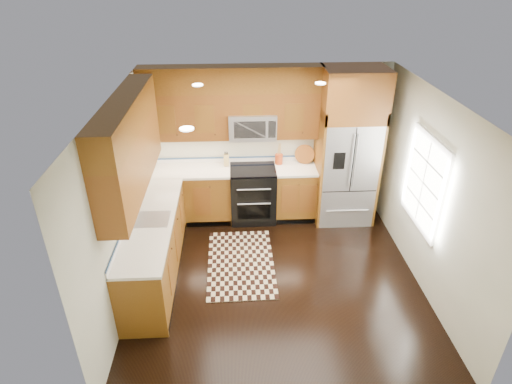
{
  "coord_description": "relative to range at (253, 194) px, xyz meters",
  "views": [
    {
      "loc": [
        -0.54,
        -4.73,
        4.05
      ],
      "look_at": [
        -0.26,
        0.6,
        1.1
      ],
      "focal_mm": 30.0,
      "sensor_mm": 36.0,
      "label": 1
    }
  ],
  "objects": [
    {
      "name": "ground",
      "position": [
        0.25,
        -1.67,
        -0.47
      ],
      "size": [
        4.0,
        4.0,
        0.0
      ],
      "primitive_type": "plane",
      "color": "black",
      "rests_on": "ground"
    },
    {
      "name": "countertop",
      "position": [
        -0.84,
        -0.65,
        0.45
      ],
      "size": [
        2.86,
        3.01,
        0.04
      ],
      "color": "white",
      "rests_on": "base_cabinets"
    },
    {
      "name": "microwave",
      "position": [
        -0.0,
        0.13,
        1.19
      ],
      "size": [
        0.76,
        0.4,
        0.42
      ],
      "color": "#B2B2B7",
      "rests_on": "ground"
    },
    {
      "name": "base_cabinets",
      "position": [
        -0.98,
        -0.77,
        -0.02
      ],
      "size": [
        2.85,
        3.0,
        0.9
      ],
      "color": "brown",
      "rests_on": "ground"
    },
    {
      "name": "knife_block",
      "position": [
        -0.44,
        0.19,
        0.57
      ],
      "size": [
        0.09,
        0.12,
        0.24
      ],
      "color": "tan",
      "rests_on": "countertop"
    },
    {
      "name": "upper_cabinets",
      "position": [
        -0.9,
        -0.58,
        1.56
      ],
      "size": [
        2.85,
        3.0,
        1.15
      ],
      "color": "brown",
      "rests_on": "ground"
    },
    {
      "name": "refrigerator",
      "position": [
        1.55,
        -0.04,
        0.83
      ],
      "size": [
        0.98,
        0.75,
        2.6
      ],
      "color": "#B2B2B7",
      "rests_on": "ground"
    },
    {
      "name": "wall_right",
      "position": [
        2.25,
        -1.67,
        0.83
      ],
      "size": [
        0.02,
        4.0,
        2.6
      ],
      "primitive_type": "cube",
      "color": "beige",
      "rests_on": "ground"
    },
    {
      "name": "wall_back",
      "position": [
        0.25,
        0.33,
        0.83
      ],
      "size": [
        4.0,
        0.02,
        2.6
      ],
      "primitive_type": "cube",
      "color": "beige",
      "rests_on": "ground"
    },
    {
      "name": "range",
      "position": [
        0.0,
        0.0,
        0.0
      ],
      "size": [
        0.76,
        0.67,
        0.95
      ],
      "color": "black",
      "rests_on": "ground"
    },
    {
      "name": "wall_left",
      "position": [
        -1.75,
        -1.67,
        0.83
      ],
      "size": [
        0.02,
        4.0,
        2.6
      ],
      "primitive_type": "cube",
      "color": "beige",
      "rests_on": "ground"
    },
    {
      "name": "utensil_crock",
      "position": [
        0.45,
        0.19,
        0.6
      ],
      "size": [
        0.16,
        0.16,
        0.37
      ],
      "color": "#9F3713",
      "rests_on": "countertop"
    },
    {
      "name": "sink_faucet",
      "position": [
        -1.48,
        -1.44,
        0.52
      ],
      "size": [
        0.54,
        0.44,
        0.37
      ],
      "color": "#B2B2B7",
      "rests_on": "countertop"
    },
    {
      "name": "rug",
      "position": [
        -0.25,
        -1.28,
        -0.46
      ],
      "size": [
        1.0,
        1.64,
        0.01
      ],
      "primitive_type": "cube",
      "rotation": [
        0.0,
        0.0,
        0.01
      ],
      "color": "black",
      "rests_on": "ground"
    },
    {
      "name": "cutting_board",
      "position": [
        0.89,
        0.2,
        0.48
      ],
      "size": [
        0.42,
        0.42,
        0.02
      ],
      "primitive_type": "cylinder",
      "rotation": [
        0.0,
        0.0,
        -0.3
      ],
      "color": "brown",
      "rests_on": "countertop"
    },
    {
      "name": "window",
      "position": [
        2.23,
        -1.47,
        0.93
      ],
      "size": [
        0.04,
        1.1,
        1.3
      ],
      "color": "white",
      "rests_on": "ground"
    }
  ]
}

